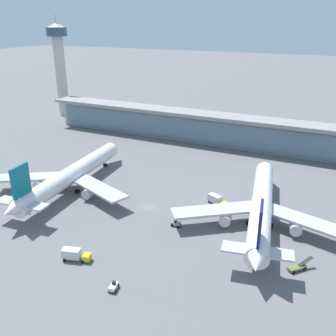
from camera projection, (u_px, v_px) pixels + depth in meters
name	position (u px, v px, depth m)	size (l,w,h in m)	color
ground_plane	(148.00, 207.00, 123.60)	(1200.00, 1200.00, 0.00)	slate
airliner_left_stand	(71.00, 175.00, 133.58)	(52.09, 68.05, 18.11)	white
airliner_centre_stand	(261.00, 207.00, 111.41)	(51.43, 67.69, 18.11)	white
service_truck_near_nose_white	(114.00, 286.00, 85.51)	(2.25, 3.15, 2.05)	silver
service_truck_under_wing_grey	(176.00, 224.00, 111.62)	(2.87, 1.73, 2.05)	gray
service_truck_mid_apron_yellow	(217.00, 200.00, 124.47)	(7.63, 4.89, 3.10)	yellow
service_truck_by_tail_yellow	(74.00, 254.00, 95.76)	(7.65, 4.28, 3.10)	yellow
service_truck_on_taxiway_yellow	(25.00, 186.00, 137.10)	(6.63, 4.43, 2.70)	yellow
service_truck_at_far_stand_olive	(298.00, 267.00, 92.27)	(5.46, 6.04, 2.70)	olive
terminal_building	(220.00, 129.00, 181.38)	(188.69, 12.80, 15.20)	beige
control_tower	(60.00, 62.00, 229.30)	(12.00, 12.00, 59.94)	beige
safety_cone_alpha	(30.00, 213.00, 118.66)	(0.62, 0.62, 0.70)	orange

